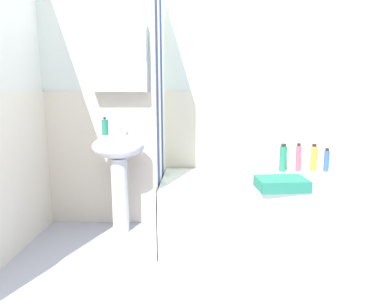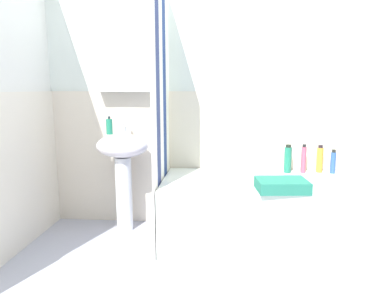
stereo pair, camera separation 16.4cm
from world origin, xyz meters
name	(u,v)px [view 1 (the left image)]	position (x,y,z in m)	size (l,w,h in m)	color
ground_plane	(229,304)	(0.00, 0.00, -0.02)	(4.80, 5.60, 0.04)	#AAADC0
wall_back_tiled	(213,98)	(-0.05, 1.26, 1.14)	(3.60, 0.18, 2.40)	silver
sink	(119,161)	(-0.85, 1.03, 0.62)	(0.44, 0.34, 0.85)	white
faucet	(120,126)	(-0.85, 1.11, 0.91)	(0.03, 0.12, 0.12)	silver
soap_dispenser	(105,127)	(-0.95, 1.01, 0.91)	(0.05, 0.05, 0.15)	#217B5D
bathtub	(255,211)	(0.28, 0.84, 0.26)	(1.49, 0.76, 0.52)	white
shower_curtain	(159,118)	(-0.48, 0.84, 1.00)	(0.01, 0.76, 2.00)	white
conditioner_bottle	(326,160)	(0.92, 1.13, 0.61)	(0.04, 0.04, 0.20)	#2F57A5
lotion_bottle	(314,158)	(0.82, 1.16, 0.63)	(0.05, 0.05, 0.23)	gold
shampoo_bottle	(298,158)	(0.68, 1.13, 0.64)	(0.04, 0.04, 0.24)	#C84C6B
body_wash_bottle	(283,158)	(0.55, 1.13, 0.63)	(0.06, 0.06, 0.24)	#21775E
towel_folded	(281,184)	(0.41, 0.56, 0.56)	(0.35, 0.25, 0.08)	#257762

